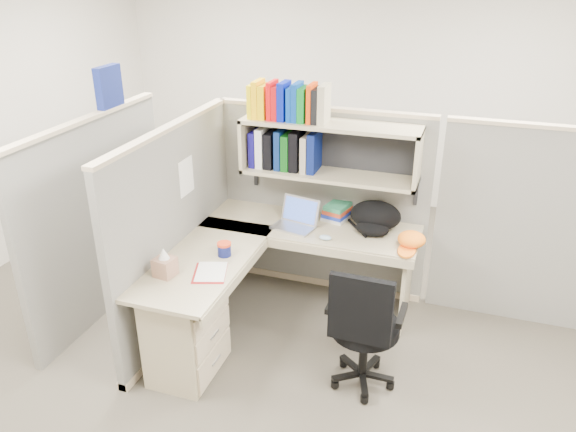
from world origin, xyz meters
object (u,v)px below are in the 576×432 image
(desk, at_px, (222,303))
(task_chair, at_px, (363,346))
(backpack, at_px, (374,218))
(snack_canister, at_px, (224,249))
(laptop, at_px, (294,215))

(desk, relative_size, task_chair, 1.80)
(backpack, bearing_deg, desk, -154.97)
(desk, xyz_separation_m, task_chair, (1.04, -0.05, -0.10))
(desk, bearing_deg, snack_canister, 105.34)
(desk, xyz_separation_m, backpack, (0.91, 0.91, 0.41))
(laptop, bearing_deg, desk, -98.64)
(backpack, bearing_deg, task_chair, -102.00)
(task_chair, bearing_deg, snack_canister, 168.53)
(laptop, xyz_separation_m, backpack, (0.62, 0.14, 0.00))
(desk, xyz_separation_m, snack_canister, (-0.05, 0.18, 0.34))
(desk, distance_m, laptop, 0.92)
(laptop, relative_size, task_chair, 0.34)
(task_chair, bearing_deg, desk, 177.48)
(desk, distance_m, task_chair, 1.05)
(laptop, distance_m, task_chair, 1.22)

